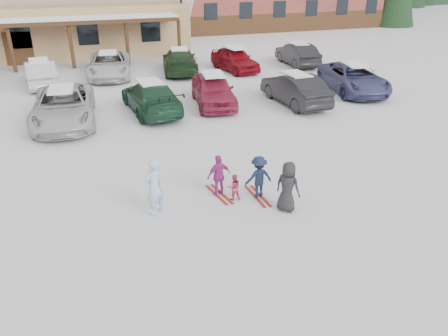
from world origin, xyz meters
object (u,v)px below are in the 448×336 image
object	(u,v)px
child_navy	(259,177)
child_magenta	(219,176)
parked_car_6	(354,78)
adult_skier	(154,187)
parked_car_4	(213,90)
bystander_dark	(288,187)
parked_car_9	(41,73)
parked_car_5	(295,89)
parked_car_13	(297,54)
toddler_red	(234,187)
lamp_post	(181,9)
parked_car_12	(235,59)
parked_car_2	(64,106)
parked_car_10	(109,65)
parked_car_3	(151,97)
parked_car_11	(180,61)

from	to	relation	value
child_navy	child_magenta	size ratio (longest dim) A/B	1.01
parked_car_6	adult_skier	bearing A→B (deg)	-133.94
child_magenta	child_navy	bearing A→B (deg)	146.14
parked_car_4	child_navy	bearing A→B (deg)	-91.47
bystander_dark	child_navy	bearing A→B (deg)	-10.91
child_magenta	parked_car_4	bearing A→B (deg)	-115.96
parked_car_9	bystander_dark	bearing A→B (deg)	106.86
adult_skier	parked_car_5	world-z (taller)	adult_skier
parked_car_4	parked_car_6	xyz separation A→B (m)	(7.93, -0.07, -0.03)
parked_car_5	parked_car_13	bearing A→B (deg)	-121.57
parked_car_5	parked_car_9	world-z (taller)	parked_car_5
toddler_red	parked_car_6	distance (m)	13.71
lamp_post	child_navy	world-z (taller)	lamp_post
lamp_post	parked_car_12	xyz separation A→B (m)	(1.70, -7.23, -2.46)
lamp_post	bystander_dark	distance (m)	24.55
parked_car_5	parked_car_12	bearing A→B (deg)	-91.11
parked_car_6	parked_car_13	world-z (taller)	parked_car_6
bystander_dark	parked_car_2	world-z (taller)	parked_car_2
parked_car_6	parked_car_2	bearing A→B (deg)	-168.75
bystander_dark	parked_car_4	distance (m)	10.38
parked_car_12	bystander_dark	bearing A→B (deg)	-114.27
parked_car_6	parked_car_10	size ratio (longest dim) A/B	1.00
parked_car_3	toddler_red	bearing A→B (deg)	90.14
parked_car_12	child_magenta	bearing A→B (deg)	-120.73
toddler_red	parked_car_13	size ratio (longest dim) A/B	0.19
lamp_post	parked_car_4	bearing A→B (deg)	-97.47
parked_car_2	parked_car_9	xyz separation A→B (m)	(-1.22, 7.00, -0.04)
parked_car_3	parked_car_6	distance (m)	11.02
child_magenta	toddler_red	bearing A→B (deg)	120.05
parked_car_2	parked_car_9	world-z (taller)	parked_car_2
parked_car_9	parked_car_11	world-z (taller)	parked_car_11
toddler_red	parked_car_12	bearing A→B (deg)	-102.09
parked_car_11	parked_car_3	bearing A→B (deg)	77.18
parked_car_10	toddler_red	bearing A→B (deg)	-75.93
parked_car_3	parked_car_13	bearing A→B (deg)	-153.04
child_magenta	parked_car_11	distance (m)	16.34
lamp_post	toddler_red	world-z (taller)	lamp_post
child_magenta	parked_car_12	bearing A→B (deg)	-121.21
parked_car_9	parked_car_12	world-z (taller)	parked_car_12
child_magenta	parked_car_2	size ratio (longest dim) A/B	0.24
parked_car_5	parked_car_9	distance (m)	14.26
parked_car_10	parked_car_13	distance (m)	12.45
parked_car_5	parked_car_9	bearing A→B (deg)	-35.91
parked_car_3	bystander_dark	bearing A→B (deg)	96.32
child_magenta	parked_car_9	xyz separation A→B (m)	(-5.63, 15.35, 0.07)
parked_car_4	parked_car_6	size ratio (longest dim) A/B	0.85
lamp_post	parked_car_6	xyz separation A→B (m)	(6.10, -14.00, -2.45)
child_magenta	parked_car_3	xyz separation A→B (m)	(-0.53, 8.72, 0.06)
parked_car_4	lamp_post	bearing A→B (deg)	90.00
child_magenta	parked_car_9	size ratio (longest dim) A/B	0.30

